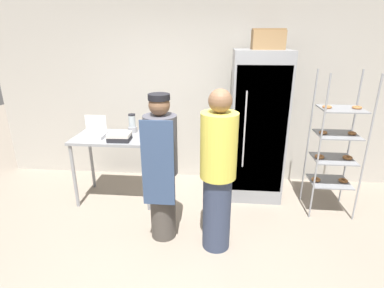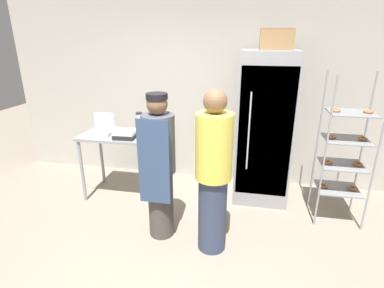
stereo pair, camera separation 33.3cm
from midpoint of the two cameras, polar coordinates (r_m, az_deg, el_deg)
name	(u,v)px [view 2 (the right image)]	position (r m, az deg, el deg)	size (l,w,h in m)	color
ground_plane	(182,270)	(3.16, 1.29, -22.90)	(14.00, 14.00, 0.00)	gray
back_wall	(214,81)	(4.53, 6.34, 11.91)	(6.40, 0.12, 3.07)	#B7B2A8
refrigerator	(264,129)	(4.11, 15.83, 2.81)	(0.71, 0.72, 1.99)	gray
baking_rack	(344,152)	(3.99, 29.20, -1.46)	(0.55, 0.47, 1.78)	#93969B
prep_counter	(122,142)	(4.14, -10.93, 0.32)	(1.05, 0.64, 0.91)	gray
donut_box	(101,131)	(4.12, -14.70, 2.33)	(0.29, 0.23, 0.27)	white
blender_pitcher	(140,123)	(4.17, -7.72, 4.02)	(0.12, 0.12, 0.26)	#99999E
binder_stack	(125,134)	(3.90, -10.27, 1.76)	(0.28, 0.23, 0.10)	#232328
cardboard_storage_box	(276,39)	(3.98, 18.24, 18.40)	(0.40, 0.30, 0.25)	#937047
person_baker	(159,166)	(3.19, -3.28, -4.31)	(0.34, 0.36, 1.62)	#47423D
person_customer	(213,174)	(2.98, 7.30, -5.70)	(0.36, 0.36, 1.70)	#333D56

